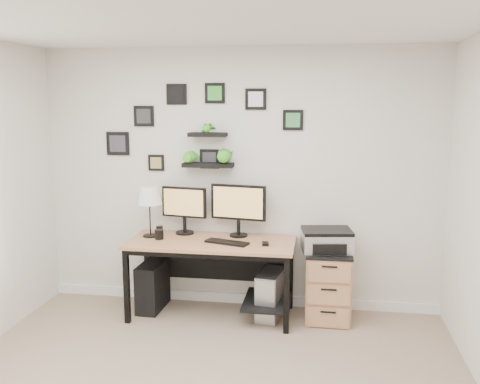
% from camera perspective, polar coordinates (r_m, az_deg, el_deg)
% --- Properties ---
extents(room, '(4.00, 4.00, 4.00)m').
position_cam_1_polar(room, '(5.67, -0.08, -11.25)').
color(room, tan).
rests_on(room, ground).
extents(desk, '(1.60, 0.70, 0.75)m').
position_cam_1_polar(desk, '(5.21, -2.62, -6.47)').
color(desk, tan).
rests_on(desk, ground).
extents(monitor_left, '(0.47, 0.21, 0.48)m').
position_cam_1_polar(monitor_left, '(5.38, -5.98, -1.57)').
color(monitor_left, black).
rests_on(monitor_left, desk).
extents(monitor_right, '(0.56, 0.20, 0.52)m').
position_cam_1_polar(monitor_right, '(5.25, -0.18, -1.50)').
color(monitor_right, black).
rests_on(monitor_right, desk).
extents(keyboard, '(0.44, 0.25, 0.02)m').
position_cam_1_polar(keyboard, '(5.06, -1.41, -5.39)').
color(keyboard, black).
rests_on(keyboard, desk).
extents(mouse, '(0.07, 0.10, 0.03)m').
position_cam_1_polar(mouse, '(5.01, 2.72, -5.53)').
color(mouse, black).
rests_on(mouse, desk).
extents(table_lamp, '(0.24, 0.24, 0.49)m').
position_cam_1_polar(table_lamp, '(5.30, -9.64, -0.54)').
color(table_lamp, black).
rests_on(table_lamp, desk).
extents(mug, '(0.08, 0.08, 0.10)m').
position_cam_1_polar(mug, '(5.26, -8.62, -4.49)').
color(mug, black).
rests_on(mug, desk).
extents(pen_cup, '(0.07, 0.07, 0.09)m').
position_cam_1_polar(pen_cup, '(5.43, -8.57, -4.07)').
color(pen_cup, black).
rests_on(pen_cup, desk).
extents(pc_tower_black, '(0.23, 0.48, 0.47)m').
position_cam_1_polar(pc_tower_black, '(5.54, -9.30, -9.83)').
color(pc_tower_black, black).
rests_on(pc_tower_black, ground).
extents(pc_tower_grey, '(0.27, 0.48, 0.45)m').
position_cam_1_polar(pc_tower_grey, '(5.27, 3.28, -10.86)').
color(pc_tower_grey, gray).
rests_on(pc_tower_grey, ground).
extents(file_cabinet, '(0.43, 0.53, 0.67)m').
position_cam_1_polar(file_cabinet, '(5.26, 9.41, -9.76)').
color(file_cabinet, tan).
rests_on(file_cabinet, ground).
extents(printer, '(0.51, 0.43, 0.21)m').
position_cam_1_polar(printer, '(5.14, 9.23, -5.09)').
color(printer, silver).
rests_on(printer, file_cabinet).
extents(wall_decor, '(2.00, 0.18, 0.88)m').
position_cam_1_polar(wall_decor, '(5.30, -3.78, 5.54)').
color(wall_decor, black).
rests_on(wall_decor, ground).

